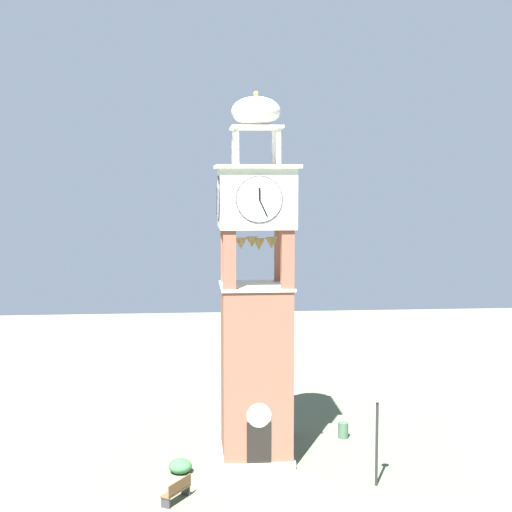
% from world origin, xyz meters
% --- Properties ---
extents(ground, '(80.00, 80.00, 0.00)m').
position_xyz_m(ground, '(0.00, 0.00, 0.00)').
color(ground, '#5B664C').
extents(clock_tower, '(3.74, 3.74, 16.99)m').
position_xyz_m(clock_tower, '(-0.00, -0.00, 7.00)').
color(clock_tower, brown).
rests_on(clock_tower, ground).
extents(park_bench, '(1.25, 1.58, 0.95)m').
position_xyz_m(park_bench, '(-3.61, -4.63, 0.48)').
color(park_bench, brown).
rests_on(park_bench, ground).
extents(lamp_post, '(0.36, 0.36, 3.99)m').
position_xyz_m(lamp_post, '(4.85, -3.67, 2.76)').
color(lamp_post, black).
rests_on(lamp_post, ground).
extents(trash_bin, '(0.52, 0.52, 0.80)m').
position_xyz_m(trash_bin, '(4.64, 2.44, 0.40)').
color(trash_bin, '#38513D').
rests_on(trash_bin, ground).
extents(shrub_near_entry, '(0.92, 0.92, 1.04)m').
position_xyz_m(shrub_near_entry, '(1.72, 2.94, 0.52)').
color(shrub_near_entry, '#336638').
rests_on(shrub_near_entry, ground).
extents(shrub_left_of_tower, '(1.04, 1.04, 0.63)m').
position_xyz_m(shrub_left_of_tower, '(-3.52, -1.53, 0.31)').
color(shrub_left_of_tower, '#336638').
rests_on(shrub_left_of_tower, ground).
extents(shrub_behind_bench, '(1.12, 1.12, 0.89)m').
position_xyz_m(shrub_behind_bench, '(-0.41, 2.42, 0.45)').
color(shrub_behind_bench, '#336638').
rests_on(shrub_behind_bench, ground).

